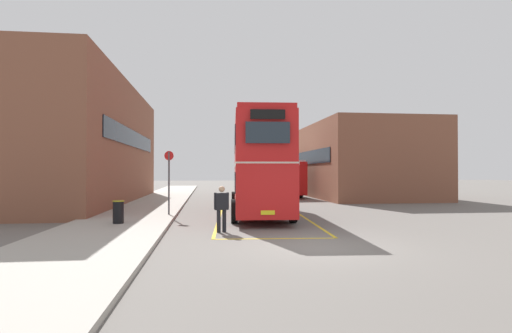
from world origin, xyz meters
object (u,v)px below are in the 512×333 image
Objects in this scene: single_deck_bus at (277,177)px; bus_stop_sign at (169,177)px; pedestrian_boarding at (222,206)px; litter_bin at (118,212)px; double_decker_bus at (259,164)px.

bus_stop_sign is at bearing -116.60° from single_deck_bus.
pedestrian_boarding is 1.85× the size of litter_bin.
pedestrian_boarding reaches higher than litter_bin.
double_decker_bus is 11.49× the size of litter_bin.
single_deck_bus is at bearing 63.40° from bus_stop_sign.
single_deck_bus reaches higher than pedestrian_boarding.
single_deck_bus is at bearing 63.11° from litter_bin.
single_deck_bus reaches higher than litter_bin.
double_decker_bus is at bearing 7.44° from bus_stop_sign.
single_deck_bus is 5.89× the size of pedestrian_boarding.
bus_stop_sign is (-2.29, 4.88, 0.97)m from pedestrian_boarding.
pedestrian_boarding is (-2.04, -5.44, -1.57)m from double_decker_bus.
pedestrian_boarding is at bearing -25.17° from litter_bin.
single_deck_bus is at bearing 76.90° from double_decker_bus.
single_deck_bus is (3.52, 15.10, -0.87)m from double_decker_bus.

